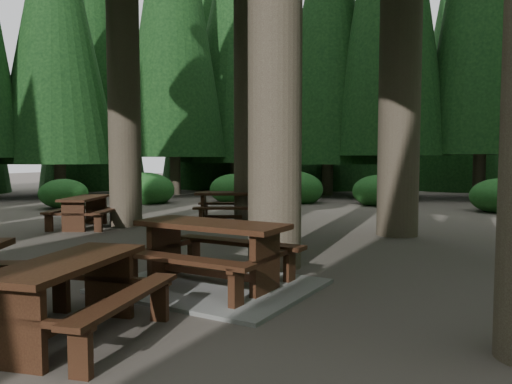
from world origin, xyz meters
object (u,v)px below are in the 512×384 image
(picnic_table_a, at_px, (212,265))
(picnic_table_f, at_px, (68,287))
(picnic_table_c, at_px, (233,213))
(picnic_table_b, at_px, (85,207))

(picnic_table_a, height_order, picnic_table_f, picnic_table_a)
(picnic_table_c, relative_size, picnic_table_f, 1.57)
(picnic_table_f, bearing_deg, picnic_table_a, 162.01)
(picnic_table_a, distance_m, picnic_table_f, 2.24)
(picnic_table_f, bearing_deg, picnic_table_b, -148.00)
(picnic_table_b, bearing_deg, picnic_table_c, -76.74)
(picnic_table_a, distance_m, picnic_table_c, 6.31)
(picnic_table_a, height_order, picnic_table_b, picnic_table_a)
(picnic_table_b, distance_m, picnic_table_f, 7.94)
(picnic_table_a, bearing_deg, picnic_table_f, -92.01)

